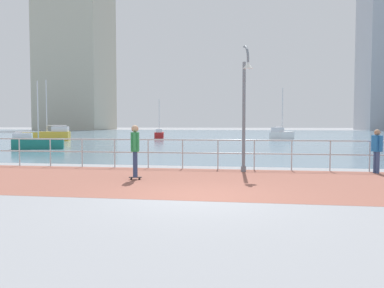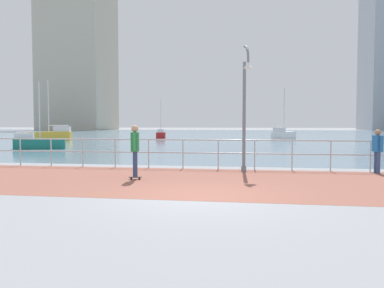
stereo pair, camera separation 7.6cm
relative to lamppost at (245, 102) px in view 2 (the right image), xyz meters
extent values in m
plane|color=gray|center=(-1.05, 35.04, -2.56)|extent=(220.00, 220.00, 0.00)
cube|color=#935647|center=(-1.05, -2.38, -2.55)|extent=(28.00, 6.31, 0.01)
cube|color=slate|center=(-1.05, 45.77, -2.55)|extent=(180.00, 88.00, 0.00)
cylinder|color=#B2BCC1|center=(-9.45, 0.77, -1.99)|extent=(0.05, 0.05, 1.14)
cylinder|color=#B2BCC1|center=(-8.05, 0.77, -1.99)|extent=(0.05, 0.05, 1.14)
cylinder|color=#B2BCC1|center=(-6.65, 0.77, -1.99)|extent=(0.05, 0.05, 1.14)
cylinder|color=#B2BCC1|center=(-5.25, 0.77, -1.99)|extent=(0.05, 0.05, 1.14)
cylinder|color=#B2BCC1|center=(-3.85, 0.77, -1.99)|extent=(0.05, 0.05, 1.14)
cylinder|color=#B2BCC1|center=(-2.45, 0.77, -1.99)|extent=(0.05, 0.05, 1.14)
cylinder|color=#B2BCC1|center=(-1.05, 0.77, -1.99)|extent=(0.05, 0.05, 1.14)
cylinder|color=#B2BCC1|center=(0.35, 0.77, -1.99)|extent=(0.05, 0.05, 1.14)
cylinder|color=#B2BCC1|center=(1.75, 0.77, -1.99)|extent=(0.05, 0.05, 1.14)
cylinder|color=#B2BCC1|center=(3.15, 0.77, -1.99)|extent=(0.05, 0.05, 1.14)
cylinder|color=#B2BCC1|center=(4.55, 0.77, -1.99)|extent=(0.05, 0.05, 1.14)
cylinder|color=#B2BCC1|center=(-1.05, 0.77, -1.42)|extent=(25.20, 0.06, 0.06)
cylinder|color=#B2BCC1|center=(-1.05, 0.77, -1.93)|extent=(25.20, 0.06, 0.06)
cylinder|color=slate|center=(-0.05, 0.17, -2.46)|extent=(0.19, 0.19, 0.20)
cylinder|color=slate|center=(-0.05, 0.17, -0.54)|extent=(0.12, 0.12, 4.03)
cylinder|color=slate|center=(-0.03, 0.10, 2.02)|extent=(0.13, 0.20, 0.11)
cylinder|color=slate|center=(0.01, -0.05, 1.97)|extent=(0.13, 0.21, 0.15)
cylinder|color=slate|center=(0.05, -0.17, 1.89)|extent=(0.13, 0.20, 0.18)
cylinder|color=slate|center=(0.07, -0.27, 1.77)|extent=(0.12, 0.18, 0.19)
cylinder|color=slate|center=(0.09, -0.33, 1.63)|extent=(0.11, 0.15, 0.19)
cylinder|color=slate|center=(0.09, -0.35, 1.47)|extent=(0.10, 0.11, 0.17)
cone|color=silver|center=(0.09, -0.35, 1.27)|extent=(0.36, 0.36, 0.22)
cylinder|color=black|center=(-3.52, -2.53, -2.53)|extent=(0.06, 0.04, 0.06)
cylinder|color=black|center=(-3.53, -2.45, -2.53)|extent=(0.06, 0.04, 0.06)
cylinder|color=black|center=(-3.27, -2.48, -2.53)|extent=(0.06, 0.04, 0.06)
cylinder|color=black|center=(-3.28, -2.40, -2.53)|extent=(0.06, 0.04, 0.06)
cube|color=black|center=(-3.40, -2.46, -2.48)|extent=(0.41, 0.19, 0.02)
cylinder|color=navy|center=(-3.38, -2.54, -2.06)|extent=(0.15, 0.15, 0.81)
cylinder|color=navy|center=(-3.41, -2.39, -2.06)|extent=(0.15, 0.15, 0.81)
cube|color=#2D8C4C|center=(-3.40, -2.46, -1.35)|extent=(0.30, 0.38, 0.60)
cylinder|color=#2D8C4C|center=(-3.35, -2.69, -1.34)|extent=(0.11, 0.11, 0.57)
cylinder|color=#2D8C4C|center=(-3.44, -2.24, -1.34)|extent=(0.11, 0.11, 0.57)
sphere|color=tan|center=(-3.40, -2.46, -0.94)|extent=(0.22, 0.22, 0.22)
cylinder|color=#384C7A|center=(4.66, 0.50, -2.17)|extent=(0.16, 0.16, 0.78)
cylinder|color=#384C7A|center=(4.70, 0.35, -2.17)|extent=(0.16, 0.16, 0.78)
cube|color=#236BB2|center=(4.68, 0.42, -1.49)|extent=(0.31, 0.39, 0.58)
cylinder|color=#236BB2|center=(4.63, 0.65, -1.47)|extent=(0.11, 0.11, 0.55)
cylinder|color=#236BB2|center=(4.74, 0.20, -1.47)|extent=(0.11, 0.11, 0.55)
sphere|color=#A37A5B|center=(4.68, 0.42, -1.09)|extent=(0.22, 0.22, 0.22)
cube|color=white|center=(3.61, 29.62, -2.12)|extent=(2.97, 4.17, 0.87)
cube|color=silver|center=(3.06, 28.54, -1.45)|extent=(1.45, 1.70, 0.48)
cylinder|color=silver|center=(3.61, 29.62, 0.72)|extent=(0.10, 0.10, 4.82)
cylinder|color=silver|center=(3.20, 28.83, -1.11)|extent=(0.90, 1.66, 0.08)
cube|color=#B21E1E|center=(-10.76, 31.51, -2.20)|extent=(1.68, 3.49, 0.72)
cube|color=silver|center=(-10.56, 30.53, -1.64)|extent=(0.95, 1.33, 0.40)
cylinder|color=silver|center=(-10.76, 31.51, 0.16)|extent=(0.08, 0.08, 3.99)
cylinder|color=silver|center=(-10.62, 30.79, -1.36)|extent=(0.36, 1.49, 0.06)
cube|color=#197266|center=(-14.45, 10.84, -2.20)|extent=(3.49, 2.32, 0.72)
cube|color=silver|center=(-15.37, 10.43, -1.64)|extent=(1.40, 1.16, 0.40)
cylinder|color=silver|center=(-14.45, 10.84, 0.17)|extent=(0.08, 0.08, 4.00)
cylinder|color=silver|center=(-15.13, 10.54, -1.36)|extent=(1.41, 0.67, 0.06)
cube|color=gold|center=(-20.34, 22.57, -2.08)|extent=(4.61, 2.45, 0.94)
cube|color=silver|center=(-19.06, 22.91, -1.35)|extent=(1.78, 1.33, 0.52)
cylinder|color=silver|center=(-20.34, 22.57, 1.01)|extent=(0.10, 0.10, 5.25)
cylinder|color=silver|center=(-19.40, 22.82, -0.98)|extent=(1.94, 0.59, 0.08)
cube|color=#B2AD99|center=(-48.28, 88.99, 17.12)|extent=(17.42, 16.96, 39.36)
camera|label=1|loc=(0.22, -14.30, -0.77)|focal=36.38mm
camera|label=2|loc=(0.30, -14.29, -0.77)|focal=36.38mm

